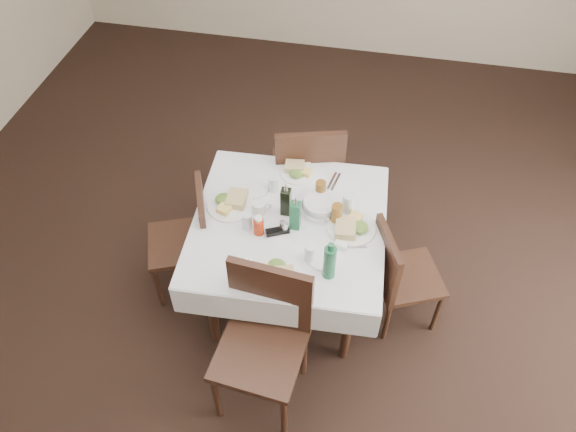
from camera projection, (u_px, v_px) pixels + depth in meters
The scene contains 33 objects.
ground_plane at pixel (284, 318), 3.85m from camera, with size 7.00×7.00×0.00m, color black.
room_shell at pixel (282, 119), 2.59m from camera, with size 6.04×7.04×2.80m.
dining_table at pixel (289, 232), 3.50m from camera, with size 1.24×1.24×0.76m.
chair_north at pixel (308, 170), 4.02m from camera, with size 0.58×0.58×1.00m.
chair_south at pixel (265, 331), 3.14m from camera, with size 0.52×0.52×1.00m.
chair_east at pixel (397, 272), 3.52m from camera, with size 0.52×0.52×0.84m.
chair_west at pixel (191, 234), 3.72m from camera, with size 0.53×0.53×0.86m.
meal_north at pixel (298, 171), 3.71m from camera, with size 0.24×0.24×0.05m.
meal_south at pixel (276, 273), 3.14m from camera, with size 0.29×0.29×0.06m.
meal_east at pixel (351, 227), 3.37m from camera, with size 0.30×0.30×0.06m.
meal_west at pixel (231, 202), 3.51m from camera, with size 0.29×0.29×0.06m.
side_plate_a at pixel (255, 189), 3.61m from camera, with size 0.17×0.17×0.01m.
side_plate_b at pixel (321, 260), 3.22m from camera, with size 0.14×0.14×0.01m.
water_n at pixel (273, 184), 3.57m from camera, with size 0.06×0.06×0.11m.
water_s at pixel (310, 253), 3.20m from camera, with size 0.06×0.06×0.11m.
water_e at pixel (349, 204), 3.43m from camera, with size 0.08×0.08×0.15m.
water_w at pixel (247, 221), 3.36m from camera, with size 0.06×0.06×0.11m.
iced_tea_a at pixel (320, 190), 3.52m from camera, with size 0.07×0.07×0.14m.
iced_tea_b at pixel (337, 214), 3.38m from camera, with size 0.07×0.07×0.14m.
bread_basket at pixel (320, 206), 3.47m from camera, with size 0.23×0.23×0.08m.
oil_cruet_dark at pixel (286, 201), 3.41m from camera, with size 0.06×0.06×0.25m.
oil_cruet_green at pixel (295, 214), 3.33m from camera, with size 0.06×0.06×0.25m.
ketchup_bottle at pixel (259, 226), 3.33m from camera, with size 0.06×0.06×0.14m.
salt_shaker at pixel (285, 227), 3.35m from camera, with size 0.03×0.03×0.08m.
pepper_shaker at pixel (282, 226), 3.36m from camera, with size 0.03×0.03×0.08m.
coffee_mug at pixel (260, 209), 3.44m from camera, with size 0.14×0.13×0.10m.
sunglasses at pixel (277, 231), 3.36m from camera, with size 0.15×0.10×0.03m.
green_bottle at pixel (330, 262), 3.08m from camera, with size 0.07×0.07×0.27m.
sugar_caddy at pixel (341, 245), 3.28m from camera, with size 0.08×0.06×0.04m.
cutlery_n at pixel (334, 181), 3.66m from camera, with size 0.07×0.18×0.01m.
cutlery_s at pixel (246, 269), 3.18m from camera, with size 0.05×0.16×0.01m.
cutlery_e at pixel (354, 246), 3.30m from camera, with size 0.16×0.08×0.01m.
cutlery_w at pixel (233, 196), 3.57m from camera, with size 0.20×0.09×0.01m.
Camera 1 is at (0.44, -2.02, 3.33)m, focal length 35.00 mm.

